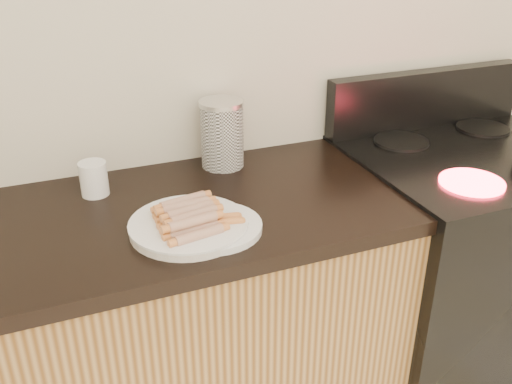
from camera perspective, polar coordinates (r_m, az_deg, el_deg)
name	(u,v)px	position (r m, az deg, el deg)	size (l,w,h in m)	color
wall_back	(207,27)	(1.71, -4.96, 16.07)	(4.00, 0.04, 2.60)	silver
stove	(455,273)	(2.15, 19.30, -7.66)	(0.76, 0.65, 0.91)	black
stove_panel	(426,99)	(2.11, 16.63, 8.94)	(0.76, 0.06, 0.20)	black
burner_near_left	(472,182)	(1.72, 20.76, 0.91)	(0.18, 0.18, 0.01)	#FF1E2D
burner_far_left	(401,141)	(1.95, 14.32, 4.93)	(0.18, 0.18, 0.01)	black
burner_far_right	(483,128)	(2.16, 21.73, 5.95)	(0.18, 0.18, 0.01)	black
main_plate	(189,227)	(1.40, -6.74, -3.49)	(0.29, 0.29, 0.02)	white
side_plate	(213,227)	(1.40, -4.31, -3.52)	(0.24, 0.24, 0.02)	white
hotdog_pile	(188,216)	(1.39, -6.81, -2.36)	(0.12, 0.20, 0.05)	maroon
plain_sausages	(213,220)	(1.39, -4.34, -2.85)	(0.13, 0.07, 0.02)	#D36A3E
canister	(222,134)	(1.72, -3.42, 5.83)	(0.13, 0.13, 0.21)	white
mug	(94,179)	(1.61, -15.91, 1.29)	(0.08, 0.08, 0.09)	white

